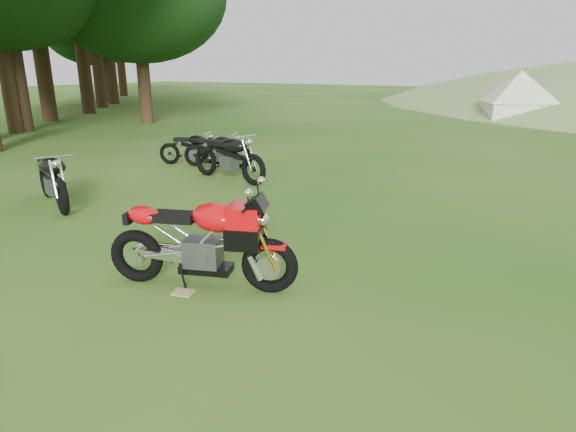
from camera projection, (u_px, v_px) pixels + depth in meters
The scene contains 9 objects.
ground at pixel (288, 267), 6.27m from camera, with size 120.00×120.00×0.00m, color #175111.
treeline at pixel (125, 111), 28.31m from camera, with size 28.00×32.00×14.00m, color black, non-canonical shape.
sport_motorcycle at pixel (200, 234), 5.54m from camera, with size 2.18×0.54×1.31m, color red, non-canonical shape.
plywood_board at pixel (183, 292), 5.56m from camera, with size 0.23×0.19×0.02m, color tan.
vintage_moto_a at pixel (52, 177), 8.88m from camera, with size 2.08×0.48×1.10m, color black, non-canonical shape.
vintage_moto_b at pixel (218, 149), 12.36m from camera, with size 1.78×0.41×0.94m, color black, non-canonical shape.
vintage_moto_c at pixel (228, 156), 10.88m from camera, with size 2.18×0.50×1.15m, color black, non-canonical shape.
vintage_moto_d at pixel (192, 148), 12.61m from camera, with size 1.77×0.41×0.93m, color black, non-canonical shape.
tent_left at pixel (519, 94), 23.03m from camera, with size 2.82×2.82×2.45m, color white, non-canonical shape.
Camera 1 is at (2.95, -4.98, 2.51)m, focal length 30.00 mm.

